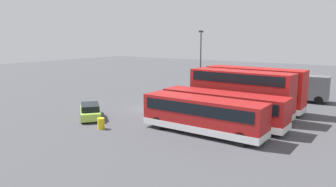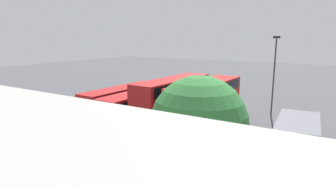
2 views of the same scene
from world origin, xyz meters
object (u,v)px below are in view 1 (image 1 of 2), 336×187
bus_double_decker_near_end (254,88)px  waste_bin_yellow (101,124)px  bus_single_deck_fourth (203,114)px  lamp_post_tall (201,59)px  bus_double_decker_second (240,92)px  box_truck_blue (297,87)px  car_hatchback_silver (90,111)px  bus_single_deck_third (222,107)px

bus_double_decker_near_end → waste_bin_yellow: bus_double_decker_near_end is taller
bus_single_deck_fourth → lamp_post_tall: 17.01m
bus_double_decker_second → box_truck_blue: bus_double_decker_second is taller
car_hatchback_silver → waste_bin_yellow: car_hatchback_silver is taller
waste_bin_yellow → bus_double_decker_near_end: bearing=149.2°
bus_single_deck_third → waste_bin_yellow: bus_single_deck_third is taller
box_truck_blue → car_hatchback_silver: (20.08, -14.71, -1.00)m
bus_double_decker_near_end → lamp_post_tall: 9.84m
bus_double_decker_second → waste_bin_yellow: size_ratio=10.76×
bus_double_decker_near_end → waste_bin_yellow: (14.17, -8.46, -1.97)m
bus_single_deck_third → bus_double_decker_near_end: bearing=177.5°
bus_single_deck_fourth → waste_bin_yellow: bearing=-65.4°
bus_double_decker_second → bus_double_decker_near_end: bearing=177.3°
box_truck_blue → bus_double_decker_near_end: bearing=-18.8°
bus_double_decker_second → box_truck_blue: (-11.51, 2.88, -0.74)m
bus_double_decker_second → box_truck_blue: bearing=166.0°
bus_single_deck_third → car_hatchback_silver: bearing=-67.6°
bus_double_decker_near_end → bus_single_deck_third: bus_double_decker_near_end is taller
bus_double_decker_second → bus_single_deck_fourth: 7.08m
car_hatchback_silver → bus_single_deck_fourth: bearing=97.7°
bus_double_decker_near_end → bus_single_deck_third: size_ratio=0.91×
bus_double_decker_second → lamp_post_tall: 11.63m
bus_double_decker_second → waste_bin_yellow: bearing=-38.0°
box_truck_blue → waste_bin_yellow: bearing=-26.8°
bus_single_deck_third → car_hatchback_silver: 12.67m
bus_double_decker_second → bus_single_deck_fourth: bus_double_decker_second is taller
bus_single_deck_third → lamp_post_tall: bearing=-143.9°
bus_double_decker_second → bus_single_deck_third: bearing=-2.3°
bus_single_deck_fourth → box_truck_blue: bearing=169.9°
bus_double_decker_second → car_hatchback_silver: bus_double_decker_second is taller
car_hatchback_silver → lamp_post_tall: bearing=168.1°
bus_single_deck_fourth → car_hatchback_silver: bus_single_deck_fourth is taller
bus_double_decker_second → car_hatchback_silver: size_ratio=2.20×
bus_single_deck_third → bus_single_deck_fourth: same height
bus_single_deck_third → lamp_post_tall: size_ratio=1.33×
lamp_post_tall → bus_single_deck_fourth: bearing=28.8°
bus_single_deck_fourth → car_hatchback_silver: (1.55, -11.43, -0.92)m
bus_double_decker_near_end → bus_single_deck_fourth: size_ratio=1.00×
lamp_post_tall → waste_bin_yellow: lamp_post_tall is taller
car_hatchback_silver → waste_bin_yellow: bearing=59.9°
bus_single_deck_fourth → bus_single_deck_third: bearing=175.6°
bus_single_deck_fourth → bus_double_decker_second: bearing=176.7°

